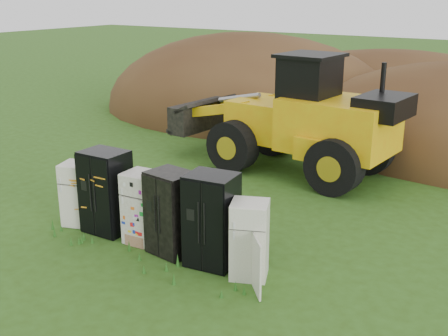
% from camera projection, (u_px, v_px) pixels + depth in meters
% --- Properties ---
extents(ground, '(120.00, 120.00, 0.00)m').
position_uv_depth(ground, '(160.00, 247.00, 12.55)').
color(ground, '#2E4F15').
rests_on(ground, ground).
extents(fridge_leftmost, '(0.86, 0.85, 1.56)m').
position_uv_depth(fridge_leftmost, '(78.00, 194.00, 13.59)').
color(fridge_leftmost, white).
rests_on(fridge_leftmost, ground).
extents(fridge_black_side, '(1.05, 0.84, 1.97)m').
position_uv_depth(fridge_black_side, '(106.00, 192.00, 13.13)').
color(fridge_black_side, black).
rests_on(fridge_black_side, ground).
extents(fridge_sticker, '(0.79, 0.74, 1.66)m').
position_uv_depth(fridge_sticker, '(143.00, 208.00, 12.59)').
color(fridge_sticker, white).
rests_on(fridge_sticker, ground).
extents(fridge_dark_mid, '(1.03, 0.88, 1.84)m').
position_uv_depth(fridge_dark_mid, '(171.00, 213.00, 12.05)').
color(fridge_dark_mid, black).
rests_on(fridge_dark_mid, ground).
extents(fridge_black_right, '(1.09, 0.94, 1.97)m').
position_uv_depth(fridge_black_right, '(212.00, 220.00, 11.52)').
color(fridge_black_right, black).
rests_on(fridge_black_right, ground).
extents(fridge_open_door, '(0.92, 0.89, 1.59)m').
position_uv_depth(fridge_open_door, '(249.00, 240.00, 11.06)').
color(fridge_open_door, white).
rests_on(fridge_open_door, ground).
extents(wheel_loader, '(7.84, 3.61, 3.70)m').
position_uv_depth(wheel_loader, '(282.00, 111.00, 17.61)').
color(wheel_loader, yellow).
rests_on(wheel_loader, ground).
extents(dirt_mound_left, '(14.67, 11.00, 7.31)m').
position_uv_depth(dirt_mound_left, '(248.00, 111.00, 26.54)').
color(dirt_mound_left, '#422715').
rests_on(dirt_mound_left, ground).
extents(dirt_mound_back, '(15.35, 10.23, 5.54)m').
position_uv_depth(dirt_mound_back, '(395.00, 108.00, 27.34)').
color(dirt_mound_back, '#422715').
rests_on(dirt_mound_back, ground).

